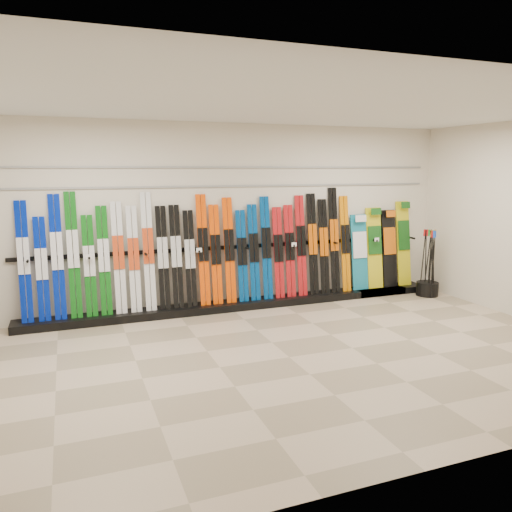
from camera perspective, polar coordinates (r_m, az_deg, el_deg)
name	(u,v)px	position (r m, az deg, el deg)	size (l,w,h in m)	color
floor	(289,357)	(6.25, 3.83, -11.46)	(8.00, 8.00, 0.00)	gray
back_wall	(227,217)	(8.19, -3.37, 4.49)	(8.00, 8.00, 0.00)	beige
ceiling	(292,104)	(5.86, 4.18, 16.99)	(8.00, 8.00, 0.00)	silver
ski_rack_base	(244,304)	(8.32, -1.32, -5.51)	(8.00, 0.40, 0.12)	black
skis	(203,253)	(7.99, -6.03, 0.32)	(5.38, 0.27, 1.83)	#011B9B
snowboards	(382,248)	(9.44, 14.16, 0.90)	(1.26, 0.24, 1.56)	#14728C
pole_bin	(427,289)	(9.60, 18.98, -3.56)	(0.39, 0.39, 0.25)	black
ski_poles	(430,263)	(9.49, 19.22, -0.73)	(0.20, 0.35, 1.18)	black
slatwall_rail_0	(227,186)	(8.14, -3.36, 7.98)	(7.60, 0.02, 0.03)	gray
slatwall_rail_1	(227,167)	(8.13, -3.38, 10.09)	(7.60, 0.02, 0.03)	gray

